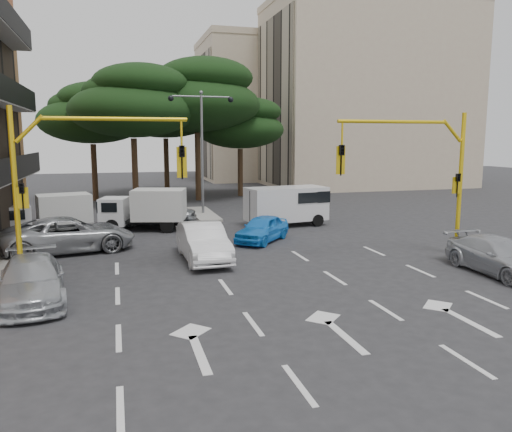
{
  "coord_description": "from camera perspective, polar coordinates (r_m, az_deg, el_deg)",
  "views": [
    {
      "loc": [
        -5.41,
        -15.87,
        4.94
      ],
      "look_at": [
        0.42,
        4.78,
        1.6
      ],
      "focal_mm": 35.0,
      "sensor_mm": 36.0,
      "label": 1
    }
  ],
  "objects": [
    {
      "name": "median_strip",
      "position": [
        32.69,
        -6.06,
        0.24
      ],
      "size": [
        1.4,
        6.0,
        0.15
      ],
      "primitive_type": "cube",
      "color": "gray",
      "rests_on": "ground"
    },
    {
      "name": "ground",
      "position": [
        17.48,
        2.95,
        -7.58
      ],
      "size": [
        120.0,
        120.0,
        0.0
      ],
      "primitive_type": "plane",
      "color": "#28282B",
      "rests_on": "ground"
    },
    {
      "name": "car_silver_wagon",
      "position": [
        16.76,
        -24.27,
        -6.72
      ],
      "size": [
        2.45,
        4.81,
        1.34
      ],
      "primitive_type": "imported",
      "rotation": [
        0.0,
        0.0,
        0.13
      ],
      "color": "#ACAFB4",
      "rests_on": "ground"
    },
    {
      "name": "street_lamp_center",
      "position": [
        32.33,
        -6.22,
        9.67
      ],
      "size": [
        4.16,
        0.36,
        7.77
      ],
      "color": "slate",
      "rests_on": "median_strip"
    },
    {
      "name": "van_white",
      "position": [
        28.47,
        3.48,
        1.14
      ],
      "size": [
        4.76,
        2.66,
        2.26
      ],
      "primitive_type": null,
      "rotation": [
        0.0,
        0.0,
        -1.43
      ],
      "color": "silver",
      "rests_on": "ground"
    },
    {
      "name": "apartment_beige_far",
      "position": [
        62.71,
        1.32,
        11.97
      ],
      "size": [
        16.2,
        12.15,
        16.7
      ],
      "color": "#BCA68D",
      "rests_on": "ground"
    },
    {
      "name": "signal_mast_right",
      "position": [
        21.66,
        18.67,
        5.59
      ],
      "size": [
        5.79,
        0.37,
        6.0
      ],
      "color": "yellow",
      "rests_on": "ground"
    },
    {
      "name": "car_silver_parked",
      "position": [
        20.45,
        25.98,
        -4.15
      ],
      "size": [
        1.85,
        4.53,
        1.31
      ],
      "primitive_type": "imported",
      "rotation": [
        0.0,
        0.0,
        -0.0
      ],
      "color": "#ADAFB6",
      "rests_on": "ground"
    },
    {
      "name": "car_silver_cross_a",
      "position": [
        23.34,
        -20.6,
        -2.0
      ],
      "size": [
        5.99,
        3.64,
        1.55
      ],
      "primitive_type": "imported",
      "rotation": [
        0.0,
        0.0,
        1.77
      ],
      "color": "#9A9CA1",
      "rests_on": "ground"
    },
    {
      "name": "signal_mast_left",
      "position": [
        17.95,
        -20.28,
        4.93
      ],
      "size": [
        5.79,
        0.37,
        6.0
      ],
      "color": "yellow",
      "rests_on": "ground"
    },
    {
      "name": "pine_left_near",
      "position": [
        37.95,
        -13.85,
        12.63
      ],
      "size": [
        9.15,
        9.15,
        10.23
      ],
      "color": "#382616",
      "rests_on": "ground"
    },
    {
      "name": "pine_back",
      "position": [
        45.12,
        -10.29,
        12.1
      ],
      "size": [
        9.15,
        9.15,
        10.23
      ],
      "color": "#382616",
      "rests_on": "ground"
    },
    {
      "name": "pine_center",
      "position": [
        40.48,
        -6.71,
        13.55
      ],
      "size": [
        9.98,
        9.98,
        11.16
      ],
      "color": "#382616",
      "rests_on": "ground"
    },
    {
      "name": "box_truck_b",
      "position": [
        27.67,
        -12.67,
        0.7
      ],
      "size": [
        4.89,
        3.02,
        2.24
      ],
      "primitive_type": null,
      "rotation": [
        0.0,
        0.0,
        1.31
      ],
      "color": "white",
      "rests_on": "ground"
    },
    {
      "name": "pine_left_far",
      "position": [
        41.9,
        -18.2,
        11.12
      ],
      "size": [
        8.32,
        8.32,
        9.3
      ],
      "color": "#382616",
      "rests_on": "ground"
    },
    {
      "name": "car_silver_cross_b",
      "position": [
        29.25,
        -11.34,
        0.52
      ],
      "size": [
        4.94,
        2.91,
        1.58
      ],
      "primitive_type": "imported",
      "rotation": [
        0.0,
        0.0,
        1.33
      ],
      "color": "#9FA3A7",
      "rests_on": "ground"
    },
    {
      "name": "box_truck_a",
      "position": [
        27.6,
        -22.61,
        0.07
      ],
      "size": [
        4.57,
        2.71,
        2.1
      ],
      "primitive_type": null,
      "rotation": [
        0.0,
        0.0,
        1.8
      ],
      "color": "silver",
      "rests_on": "ground"
    },
    {
      "name": "pine_right",
      "position": [
        43.13,
        -1.74,
        10.55
      ],
      "size": [
        7.49,
        7.49,
        8.37
      ],
      "color": "#382616",
      "rests_on": "ground"
    },
    {
      "name": "car_white_hatch",
      "position": [
        20.5,
        -6.07,
        -2.97
      ],
      "size": [
        1.71,
        4.64,
        1.52
      ],
      "primitive_type": "imported",
      "rotation": [
        0.0,
        0.0,
        0.02
      ],
      "color": "white",
      "rests_on": "ground"
    },
    {
      "name": "car_blue_compact",
      "position": [
        24.09,
        0.72,
        -1.45
      ],
      "size": [
        3.6,
        3.77,
        1.27
      ],
      "primitive_type": "imported",
      "rotation": [
        0.0,
        0.0,
        -0.73
      ],
      "color": "#1B82E1",
      "rests_on": "ground"
    },
    {
      "name": "apartment_beige_near",
      "position": [
        54.35,
        12.45,
        13.31
      ],
      "size": [
        20.2,
        12.15,
        18.7
      ],
      "color": "#BCA68D",
      "rests_on": "ground"
    }
  ]
}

